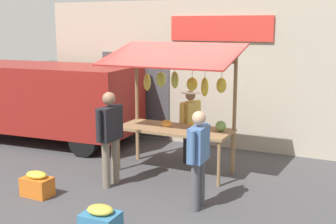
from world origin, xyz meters
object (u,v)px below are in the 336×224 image
Objects in this scene: shopper_with_ponytail at (110,132)px; produce_crate_near at (101,221)px; parked_van at (42,96)px; market_stall at (177,94)px; produce_crate_side at (37,185)px; shopper_with_shopping_bag at (198,153)px; vendor_with_sunhat at (190,121)px.

shopper_with_ponytail is 2.05m from produce_crate_near.
parked_van is at bearing 61.72° from shopper_with_ponytail.
market_stall is at bearing -86.91° from produce_crate_near.
parked_van reaches higher than shopper_with_ponytail.
market_stall is 0.55× the size of parked_van.
shopper_with_shopping_bag is at bearing -164.71° from produce_crate_side.
shopper_with_shopping_bag reaches higher than produce_crate_near.
shopper_with_shopping_bag is (-1.04, 2.16, 0.01)m from vendor_with_sunhat.
vendor_with_sunhat is at bearing -88.40° from market_stall.
market_stall is 0.96m from vendor_with_sunhat.
market_stall is 1.61× the size of shopper_with_shopping_bag.
parked_van reaches higher than produce_crate_side.
parked_van is 8.84× the size of produce_crate_near.
vendor_with_sunhat is at bearing -87.21° from produce_crate_near.
produce_crate_side is (1.75, -0.70, 0.00)m from produce_crate_near.
parked_van reaches higher than produce_crate_near.
parked_van is at bearing 63.86° from shopper_with_shopping_bag.
produce_crate_near is at bearing 145.84° from shopper_with_shopping_bag.
shopper_with_shopping_bag is at bearing 38.21° from vendor_with_sunhat.
vendor_with_sunhat is at bearing -18.32° from shopper_with_ponytail.
shopper_with_ponytail is at bearing -61.43° from produce_crate_near.
parked_van reaches higher than shopper_with_shopping_bag.
parked_van reaches higher than vendor_with_sunhat.
parked_van is (3.93, -0.00, 0.25)m from vendor_with_sunhat.
produce_crate_near is 1.89m from produce_crate_side.
shopper_with_ponytail is 3.73m from parked_van.
produce_crate_near is at bearing 158.23° from produce_crate_side.
market_stall reaches higher than parked_van.
shopper_with_shopping_bag is 3.04× the size of produce_crate_near.
produce_crate_near is 1.01× the size of produce_crate_side.
produce_crate_side is at bearing 102.61° from shopper_with_shopping_bag.
produce_crate_side is at bearing 53.69° from market_stall.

